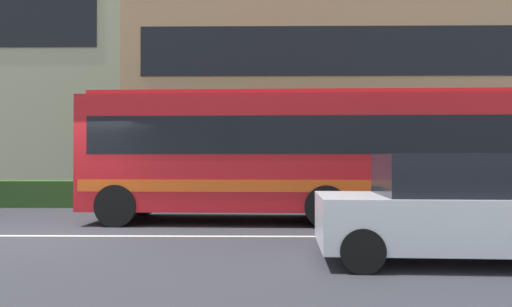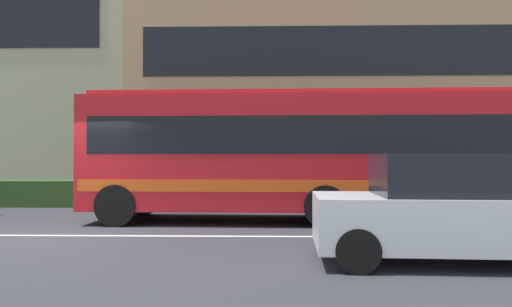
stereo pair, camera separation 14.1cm
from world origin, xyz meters
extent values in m
plane|color=#34343D|center=(0.00, 0.00, 0.00)|extent=(160.00, 160.00, 0.00)
cube|color=silver|center=(0.00, 0.00, 0.00)|extent=(60.00, 0.16, 0.01)
cube|color=#315925|center=(3.81, 6.14, 0.44)|extent=(19.12, 1.10, 0.88)
cube|color=tan|center=(9.44, 16.04, 5.43)|extent=(22.60, 10.67, 10.86)
cube|color=black|center=(9.44, 10.68, 6.30)|extent=(20.80, 0.04, 2.17)
cube|color=red|center=(5.22, 2.40, 1.75)|extent=(10.67, 2.80, 2.81)
cube|color=black|center=(5.22, 2.40, 2.17)|extent=(10.03, 2.80, 0.90)
cube|color=#E45419|center=(5.22, 2.40, 0.98)|extent=(10.46, 2.82, 0.28)
cube|color=red|center=(5.22, 2.40, 3.22)|extent=(10.24, 2.39, 0.12)
cube|color=black|center=(-0.09, 2.55, 2.17)|extent=(0.09, 2.11, 0.99)
cylinder|color=black|center=(0.89, 1.36, 0.50)|extent=(1.01, 0.31, 1.00)
cylinder|color=black|center=(0.95, 3.67, 0.50)|extent=(1.01, 0.31, 1.00)
cylinder|color=black|center=(5.83, 1.23, 0.50)|extent=(1.01, 0.31, 1.00)
cylinder|color=black|center=(5.90, 3.54, 0.50)|extent=(1.01, 0.31, 1.00)
cylinder|color=black|center=(9.49, 1.13, 0.50)|extent=(1.01, 0.31, 1.00)
cylinder|color=black|center=(9.55, 3.44, 0.50)|extent=(1.01, 0.31, 1.00)
cube|color=silver|center=(7.45, -2.40, 0.64)|extent=(4.49, 2.01, 0.80)
cube|color=black|center=(7.27, -2.39, 1.37)|extent=(2.19, 1.69, 0.65)
cylinder|color=black|center=(5.83, -1.50, 0.32)|extent=(0.65, 0.25, 0.64)
cylinder|color=black|center=(5.76, -3.15, 0.32)|extent=(0.65, 0.25, 0.64)
camera|label=1|loc=(4.35, -9.83, 1.61)|focal=33.21mm
camera|label=2|loc=(4.49, -9.82, 1.61)|focal=33.21mm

